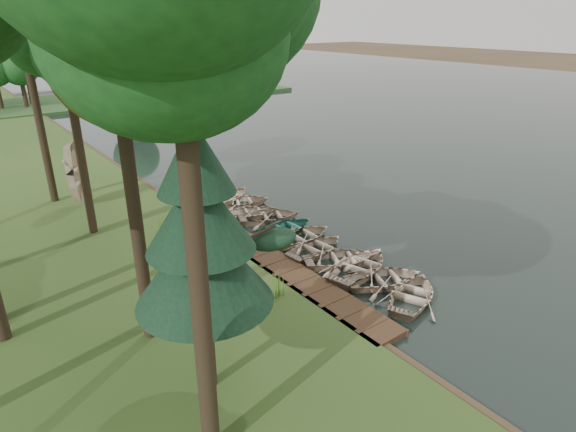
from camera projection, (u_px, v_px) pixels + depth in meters
ground at (290, 250)px, 23.38m from camera, size 300.00×300.00×0.00m
water at (393, 116)px, 54.78m from camera, size 130.00×200.00×0.05m
boardwalk at (262, 256)px, 22.43m from camera, size 1.60×16.00×0.30m
peninsula at (113, 99)px, 64.61m from camera, size 50.00×14.00×0.45m
far_trees at (79, 51)px, 60.38m from camera, size 45.60×5.60×8.80m
bridge at (30, 32)px, 116.01m from camera, size 95.90×4.00×8.60m
building_a at (81, 22)px, 139.85m from camera, size 10.00×8.00×18.00m
rowboat_0 at (413, 293)px, 19.01m from camera, size 4.04×3.55×0.69m
rowboat_1 at (384, 277)px, 20.15m from camera, size 4.04×3.50×0.70m
rowboat_2 at (360, 265)px, 21.06m from camera, size 4.43×3.66×0.80m
rowboat_3 at (341, 257)px, 21.78m from camera, size 4.14×3.64×0.71m
rowboat_4 at (317, 246)px, 22.83m from camera, size 3.62×2.79×0.69m
rowboat_5 at (301, 235)px, 24.02m from camera, size 3.53×2.55×0.72m
rowboat_6 at (287, 227)px, 24.95m from camera, size 3.57×2.69×0.70m
rowboat_7 at (270, 215)px, 26.43m from camera, size 4.13×3.55×0.72m
rowboat_8 at (251, 211)px, 26.97m from camera, size 3.91×3.34×0.68m
rowboat_9 at (241, 200)px, 28.60m from camera, size 3.95×3.43×0.68m
rowboat_10 at (229, 195)px, 29.35m from camera, size 4.13×3.56×0.72m
stored_rowboat at (80, 199)px, 27.92m from camera, size 4.47×3.96×0.77m
tree_0 at (176, 7)px, 8.29m from camera, size 5.15×5.15×12.63m
tree_2 at (114, 53)px, 13.12m from camera, size 4.30×4.30×11.23m
tree_4 at (62, 46)px, 21.19m from camera, size 4.69×4.69×11.05m
tree_6 at (20, 25)px, 25.04m from camera, size 4.82×4.82×11.92m
pine_tree at (201, 234)px, 12.55m from camera, size 3.80×3.80×8.00m
reeds_0 at (277, 284)px, 18.82m from camera, size 0.60×0.60×1.06m
reeds_1 at (208, 243)px, 22.11m from camera, size 0.60×0.60×1.13m
reeds_2 at (162, 223)px, 24.24m from camera, size 0.60×0.60×1.11m
reeds_3 at (183, 208)px, 26.21m from camera, size 0.60×0.60×1.09m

